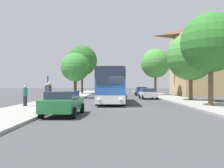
# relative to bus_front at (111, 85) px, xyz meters

# --- Properties ---
(ground_plane) EXTENTS (300.00, 300.00, 0.00)m
(ground_plane) POSITION_rel_bus_front_xyz_m (1.13, -5.42, -1.79)
(ground_plane) COLOR #424244
(ground_plane) RESTS_ON ground
(sidewalk_left) EXTENTS (4.00, 120.00, 0.15)m
(sidewalk_left) POSITION_rel_bus_front_xyz_m (-5.87, -5.42, -1.71)
(sidewalk_left) COLOR gray
(sidewalk_left) RESTS_ON ground_plane
(sidewalk_right) EXTENTS (4.00, 120.00, 0.15)m
(sidewalk_right) POSITION_rel_bus_front_xyz_m (8.13, -5.42, -1.71)
(sidewalk_right) COLOR gray
(sidewalk_right) RESTS_ON ground_plane
(bus_front) EXTENTS (2.86, 12.10, 3.34)m
(bus_front) POSITION_rel_bus_front_xyz_m (0.00, 0.00, 0.00)
(bus_front) COLOR silver
(bus_front) RESTS_ON ground_plane
(bus_middle) EXTENTS (2.96, 11.73, 3.27)m
(bus_middle) POSITION_rel_bus_front_xyz_m (-0.34, 16.48, -0.04)
(bus_middle) COLOR #2D519E
(bus_middle) RESTS_ON ground_plane
(parked_car_left_curb) EXTENTS (2.13, 4.57, 1.43)m
(parked_car_left_curb) POSITION_rel_bus_front_xyz_m (-2.81, -11.27, -1.03)
(parked_car_left_curb) COLOR #236B38
(parked_car_left_curb) RESTS_ON ground_plane
(parked_car_right_near) EXTENTS (2.11, 4.60, 1.39)m
(parked_car_right_near) POSITION_rel_bus_front_xyz_m (4.75, 7.40, -1.05)
(parked_car_right_near) COLOR silver
(parked_car_right_near) RESTS_ON ground_plane
(parked_car_right_far) EXTENTS (2.17, 3.96, 1.50)m
(parked_car_right_far) POSITION_rel_bus_front_xyz_m (5.16, 18.53, -1.00)
(parked_car_right_far) COLOR #233D9E
(parked_car_right_far) RESTS_ON ground_plane
(bus_stop_sign) EXTENTS (0.08, 0.45, 2.52)m
(bus_stop_sign) POSITION_rel_bus_front_xyz_m (-5.70, -3.26, -0.07)
(bus_stop_sign) COLOR gray
(bus_stop_sign) RESTS_ON sidewalk_left
(pedestrian_waiting_near) EXTENTS (0.36, 0.36, 1.81)m
(pedestrian_waiting_near) POSITION_rel_bus_front_xyz_m (-6.02, -2.38, -0.72)
(pedestrian_waiting_near) COLOR #23232D
(pedestrian_waiting_near) RESTS_ON sidewalk_left
(pedestrian_waiting_far) EXTENTS (0.36, 0.36, 1.89)m
(pedestrian_waiting_far) POSITION_rel_bus_front_xyz_m (-4.74, -6.69, -0.67)
(pedestrian_waiting_far) COLOR #23232D
(pedestrian_waiting_far) RESTS_ON sidewalk_left
(pedestrian_walking_back) EXTENTS (0.36, 0.36, 1.63)m
(pedestrian_walking_back) POSITION_rel_bus_front_xyz_m (-6.82, -5.97, -0.82)
(pedestrian_walking_back) COLOR #23232D
(pedestrian_walking_back) RESTS_ON sidewalk_left
(tree_left_near) EXTENTS (4.00, 4.00, 6.16)m
(tree_left_near) POSITION_rel_bus_front_xyz_m (-5.04, 9.64, 2.51)
(tree_left_near) COLOR #47331E
(tree_left_near) RESTS_ON sidewalk_left
(tree_left_far) EXTENTS (5.95, 5.95, 9.55)m
(tree_left_far) POSITION_rel_bus_front_xyz_m (-5.89, 25.41, 4.93)
(tree_left_far) COLOR #47331E
(tree_left_far) RESTS_ON sidewalk_left
(tree_right_near) EXTENTS (4.83, 4.83, 7.51)m
(tree_right_near) POSITION_rel_bus_front_xyz_m (8.05, -5.60, 3.44)
(tree_right_near) COLOR brown
(tree_right_near) RESTS_ON sidewalk_right
(tree_right_mid) EXTENTS (4.91, 4.91, 7.81)m
(tree_right_mid) POSITION_rel_bus_front_xyz_m (7.42, 17.53, 3.71)
(tree_right_mid) COLOR brown
(tree_right_mid) RESTS_ON sidewalk_right
(tree_right_far) EXTENTS (5.32, 5.32, 7.48)m
(tree_right_far) POSITION_rel_bus_front_xyz_m (8.84, 2.38, 3.18)
(tree_right_far) COLOR brown
(tree_right_far) RESTS_ON sidewalk_right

